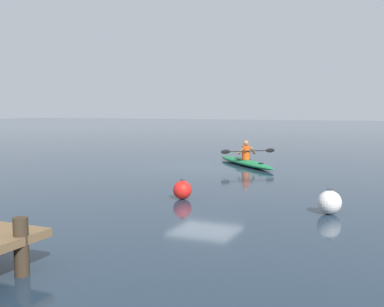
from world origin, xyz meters
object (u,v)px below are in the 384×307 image
kayak (245,162)px  mooring_buoy_orange_mid (330,202)px  mooring_buoy_white_far (182,190)px  kayaker (246,151)px

kayak → mooring_buoy_orange_mid: bearing=119.5°
mooring_buoy_white_far → mooring_buoy_orange_mid: 3.58m
kayak → mooring_buoy_orange_mid: mooring_buoy_orange_mid is taller
mooring_buoy_white_far → kayaker: bearing=-84.8°
kayak → mooring_buoy_white_far: 7.45m
kayaker → mooring_buoy_white_far: (-0.66, 7.32, -0.34)m
kayaker → mooring_buoy_orange_mid: (-4.24, 7.54, -0.32)m
mooring_buoy_white_far → mooring_buoy_orange_mid: size_ratio=0.92×
kayak → mooring_buoy_orange_mid: size_ratio=7.03×
kayak → mooring_buoy_white_far: mooring_buoy_white_far is taller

